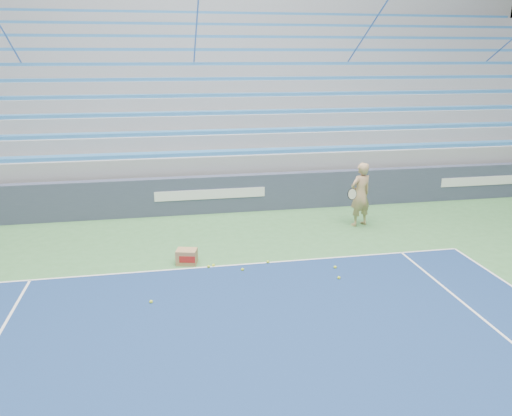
{
  "coord_description": "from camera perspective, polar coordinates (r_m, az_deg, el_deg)",
  "views": [
    {
      "loc": [
        -1.24,
        1.8,
        4.45
      ],
      "look_at": [
        0.72,
        12.38,
        1.15
      ],
      "focal_mm": 35.0,
      "sensor_mm": 36.0,
      "label": 1
    }
  ],
  "objects": [
    {
      "name": "tennis_ball_5",
      "position": [
        9.7,
        -11.91,
        -10.44
      ],
      "size": [
        0.07,
        0.07,
        0.07
      ],
      "primitive_type": "sphere",
      "color": "#CEEB30",
      "rests_on": "ground"
    },
    {
      "name": "tennis_ball_6",
      "position": [
        10.59,
        9.46,
        -7.87
      ],
      "size": [
        0.07,
        0.07,
        0.07
      ],
      "primitive_type": "sphere",
      "color": "#CEEB30",
      "rests_on": "ground"
    },
    {
      "name": "tennis_ball_3",
      "position": [
        11.07,
        -4.88,
        -6.54
      ],
      "size": [
        0.07,
        0.07,
        0.07
      ],
      "primitive_type": "sphere",
      "color": "#CEEB30",
      "rests_on": "ground"
    },
    {
      "name": "tennis_ball_1",
      "position": [
        11.07,
        9.04,
        -6.7
      ],
      "size": [
        0.07,
        0.07,
        0.07
      ],
      "primitive_type": "sphere",
      "color": "#CEEB30",
      "rests_on": "ground"
    },
    {
      "name": "tennis_ball_2",
      "position": [
        10.83,
        -1.56,
        -7.04
      ],
      "size": [
        0.07,
        0.07,
        0.07
      ],
      "primitive_type": "sphere",
      "color": "#CEEB30",
      "rests_on": "ground"
    },
    {
      "name": "tennis_ball_0",
      "position": [
        11.01,
        -5.44,
        -6.68
      ],
      "size": [
        0.07,
        0.07,
        0.07
      ],
      "primitive_type": "sphere",
      "color": "#CEEB30",
      "rests_on": "ground"
    },
    {
      "name": "tennis_player",
      "position": [
        13.69,
        11.84,
        1.53
      ],
      "size": [
        0.97,
        0.92,
        1.74
      ],
      "color": "tan",
      "rests_on": "ground"
    },
    {
      "name": "sponsor_barrier",
      "position": [
        14.67,
        -5.27,
        1.55
      ],
      "size": [
        30.0,
        0.32,
        1.1
      ],
      "color": "#383F55",
      "rests_on": "ground"
    },
    {
      "name": "bleachers",
      "position": [
        19.95,
        -7.02,
        10.9
      ],
      "size": [
        31.0,
        9.15,
        7.3
      ],
      "color": "gray",
      "rests_on": "ground"
    },
    {
      "name": "tennis_ball_4",
      "position": [
        11.2,
        1.37,
        -6.18
      ],
      "size": [
        0.07,
        0.07,
        0.07
      ],
      "primitive_type": "sphere",
      "color": "#CEEB30",
      "rests_on": "ground"
    },
    {
      "name": "ball_box",
      "position": [
        11.25,
        -7.92,
        -5.53
      ],
      "size": [
        0.51,
        0.44,
        0.33
      ],
      "color": "#9E784C",
      "rests_on": "ground"
    }
  ]
}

